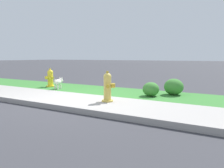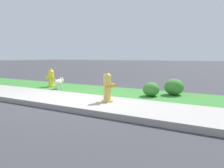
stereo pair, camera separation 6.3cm
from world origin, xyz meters
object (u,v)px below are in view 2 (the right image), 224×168
at_px(fire_hydrant_far_end, 51,78).
at_px(small_white_dog, 59,82).
at_px(fire_hydrant_across_street, 107,87).
at_px(shrub_bush_far_verge, 151,89).
at_px(shrub_bush_near_lamp, 174,87).

bearing_deg(fire_hydrant_far_end, small_white_dog, 173.28).
height_order(fire_hydrant_across_street, fire_hydrant_far_end, fire_hydrant_across_street).
relative_size(fire_hydrant_far_end, shrub_bush_far_verge, 1.46).
xyz_separation_m(small_white_dog, shrub_bush_near_lamp, (3.89, 0.79, 0.00)).
distance_m(fire_hydrant_far_end, small_white_dog, 0.74).
distance_m(fire_hydrant_far_end, shrub_bush_near_lamp, 4.59).
bearing_deg(shrub_bush_far_verge, shrub_bush_near_lamp, 46.01).
height_order(small_white_dog, shrub_bush_far_verge, small_white_dog).
relative_size(shrub_bush_far_verge, shrub_bush_near_lamp, 0.84).
relative_size(fire_hydrant_far_end, small_white_dog, 1.43).
distance_m(fire_hydrant_across_street, fire_hydrant_far_end, 3.61).
distance_m(fire_hydrant_across_street, shrub_bush_near_lamp, 2.23).
height_order(fire_hydrant_far_end, shrub_bush_far_verge, fire_hydrant_far_end).
relative_size(fire_hydrant_far_end, shrub_bush_near_lamp, 1.22).
bearing_deg(fire_hydrant_far_end, shrub_bush_near_lamp, -158.08).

